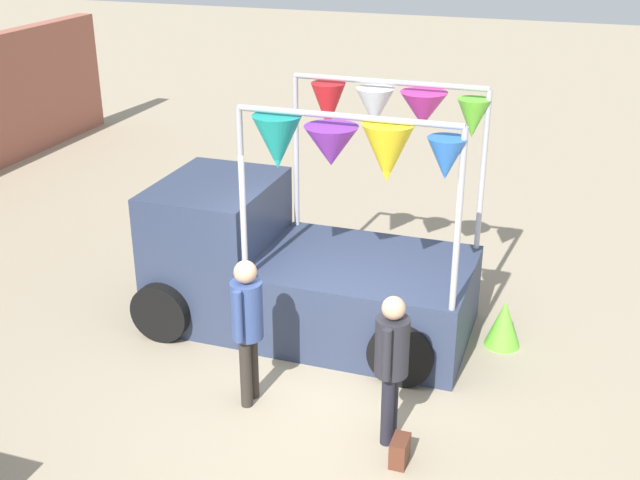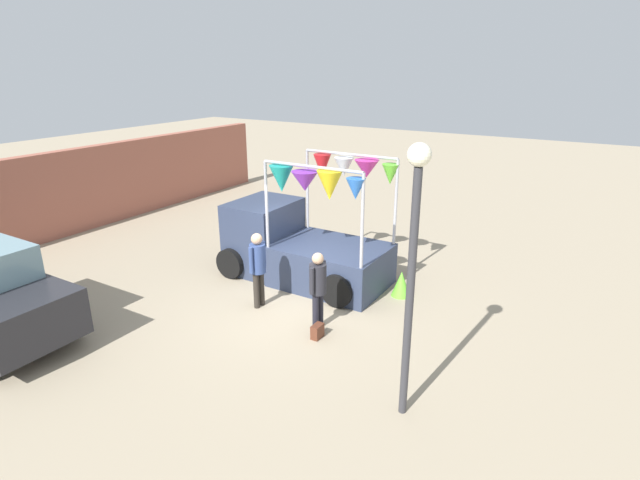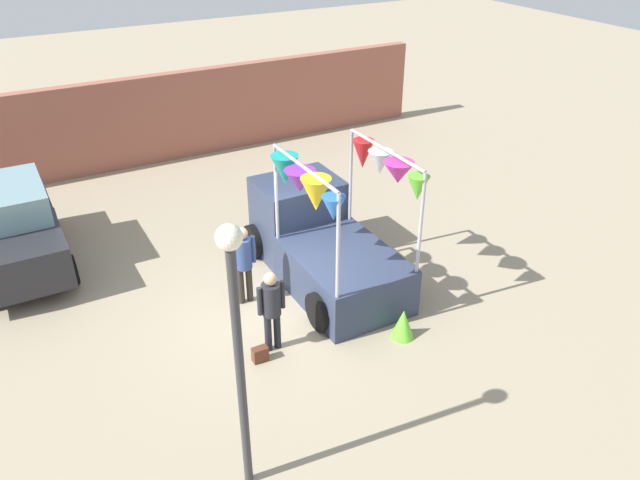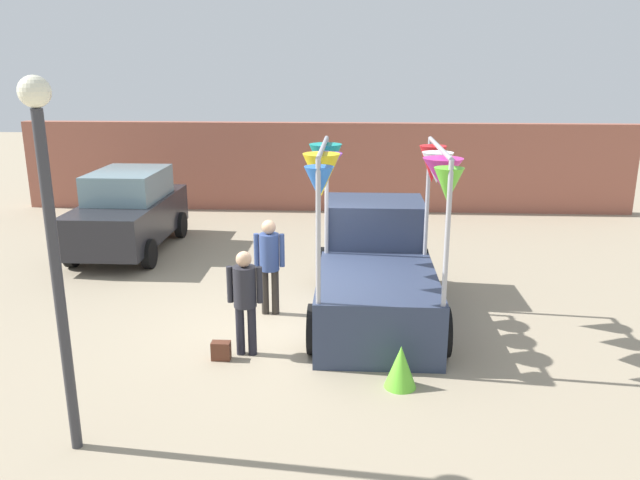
{
  "view_description": "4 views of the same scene",
  "coord_description": "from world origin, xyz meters",
  "px_view_note": "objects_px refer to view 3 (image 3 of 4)",
  "views": [
    {
      "loc": [
        -7.31,
        -2.46,
        5.15
      ],
      "look_at": [
        0.66,
        0.26,
        1.5
      ],
      "focal_mm": 45.0,
      "sensor_mm": 36.0,
      "label": 1
    },
    {
      "loc": [
        -8.35,
        -5.62,
        5.09
      ],
      "look_at": [
        0.96,
        -0.0,
        1.22
      ],
      "focal_mm": 28.0,
      "sensor_mm": 36.0,
      "label": 2
    },
    {
      "loc": [
        -4.25,
        -9.16,
        7.38
      ],
      "look_at": [
        0.66,
        -0.27,
        1.57
      ],
      "focal_mm": 35.0,
      "sensor_mm": 36.0,
      "label": 3
    },
    {
      "loc": [
        0.91,
        -9.49,
        4.23
      ],
      "look_at": [
        0.37,
        0.09,
        1.52
      ],
      "focal_mm": 35.0,
      "sensor_mm": 36.0,
      "label": 4
    }
  ],
  "objects_px": {
    "handbag": "(260,354)",
    "street_lamp": "(237,330)",
    "person_vendor": "(243,258)",
    "parked_car": "(14,228)",
    "vendor_truck": "(320,236)",
    "person_customer": "(271,304)",
    "folded_kite_bundle_lime": "(403,324)"
  },
  "relations": [
    {
      "from": "vendor_truck",
      "to": "folded_kite_bundle_lime",
      "type": "height_order",
      "value": "vendor_truck"
    },
    {
      "from": "vendor_truck",
      "to": "person_vendor",
      "type": "xyz_separation_m",
      "value": [
        -1.82,
        -0.21,
        0.1
      ]
    },
    {
      "from": "parked_car",
      "to": "person_vendor",
      "type": "relative_size",
      "value": 2.36
    },
    {
      "from": "parked_car",
      "to": "person_vendor",
      "type": "height_order",
      "value": "parked_car"
    },
    {
      "from": "vendor_truck",
      "to": "handbag",
      "type": "distance_m",
      "value": 3.17
    },
    {
      "from": "vendor_truck",
      "to": "person_vendor",
      "type": "relative_size",
      "value": 2.4
    },
    {
      "from": "parked_car",
      "to": "street_lamp",
      "type": "distance_m",
      "value": 8.21
    },
    {
      "from": "person_customer",
      "to": "street_lamp",
      "type": "distance_m",
      "value": 3.38
    },
    {
      "from": "person_vendor",
      "to": "folded_kite_bundle_lime",
      "type": "distance_m",
      "value": 3.33
    },
    {
      "from": "handbag",
      "to": "street_lamp",
      "type": "bearing_deg",
      "value": -117.77
    },
    {
      "from": "person_customer",
      "to": "person_vendor",
      "type": "distance_m",
      "value": 1.61
    },
    {
      "from": "handbag",
      "to": "person_customer",
      "type": "bearing_deg",
      "value": 29.74
    },
    {
      "from": "person_vendor",
      "to": "handbag",
      "type": "relative_size",
      "value": 6.06
    },
    {
      "from": "person_vendor",
      "to": "handbag",
      "type": "distance_m",
      "value": 2.07
    },
    {
      "from": "parked_car",
      "to": "person_customer",
      "type": "height_order",
      "value": "parked_car"
    },
    {
      "from": "handbag",
      "to": "parked_car",
      "type": "bearing_deg",
      "value": 120.96
    },
    {
      "from": "person_vendor",
      "to": "street_lamp",
      "type": "bearing_deg",
      "value": -112.54
    },
    {
      "from": "vendor_truck",
      "to": "street_lamp",
      "type": "xyz_separation_m",
      "value": [
        -3.52,
        -4.29,
        1.75
      ]
    },
    {
      "from": "person_customer",
      "to": "handbag",
      "type": "relative_size",
      "value": 5.8
    },
    {
      "from": "parked_car",
      "to": "handbag",
      "type": "relative_size",
      "value": 14.29
    },
    {
      "from": "vendor_truck",
      "to": "person_customer",
      "type": "bearing_deg",
      "value": -137.34
    },
    {
      "from": "parked_car",
      "to": "person_customer",
      "type": "xyz_separation_m",
      "value": [
        3.64,
        -5.28,
        0.03
      ]
    },
    {
      "from": "vendor_truck",
      "to": "parked_car",
      "type": "relative_size",
      "value": 1.02
    },
    {
      "from": "person_vendor",
      "to": "handbag",
      "type": "height_order",
      "value": "person_vendor"
    },
    {
      "from": "vendor_truck",
      "to": "handbag",
      "type": "height_order",
      "value": "vendor_truck"
    },
    {
      "from": "person_customer",
      "to": "handbag",
      "type": "bearing_deg",
      "value": -150.26
    },
    {
      "from": "parked_car",
      "to": "street_lamp",
      "type": "bearing_deg",
      "value": -74.89
    },
    {
      "from": "person_customer",
      "to": "folded_kite_bundle_lime",
      "type": "xyz_separation_m",
      "value": [
        2.25,
        -0.87,
        -0.68
      ]
    },
    {
      "from": "street_lamp",
      "to": "folded_kite_bundle_lime",
      "type": "relative_size",
      "value": 6.9
    },
    {
      "from": "vendor_truck",
      "to": "person_customer",
      "type": "distance_m",
      "value": 2.68
    },
    {
      "from": "person_customer",
      "to": "folded_kite_bundle_lime",
      "type": "relative_size",
      "value": 2.71
    },
    {
      "from": "person_customer",
      "to": "person_vendor",
      "type": "bearing_deg",
      "value": 84.77
    }
  ]
}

